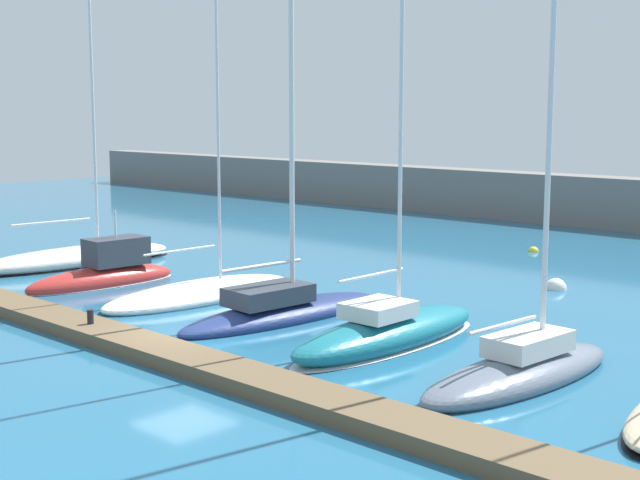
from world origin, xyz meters
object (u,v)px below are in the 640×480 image
object	(u,v)px
mooring_buoy_white	(556,289)
dock_bollard	(90,317)
sailboat_ivory_nearest	(76,258)
sailboat_navy_fourth	(283,309)
mooring_buoy_yellow	(533,252)
sailboat_teal_fifth	(388,330)
sailboat_white_third	(201,293)
sailboat_slate_sixth	(521,367)
motorboat_red_second	(105,274)

from	to	relation	value
mooring_buoy_white	dock_bollard	distance (m)	17.94
sailboat_ivory_nearest	sailboat_navy_fourth	bearing A→B (deg)	-90.80
mooring_buoy_yellow	dock_bollard	size ratio (longest dim) A/B	1.16
mooring_buoy_white	sailboat_teal_fifth	bearing A→B (deg)	-86.66
sailboat_navy_fourth	dock_bollard	size ratio (longest dim) A/B	34.02
sailboat_ivory_nearest	sailboat_navy_fourth	xyz separation A→B (m)	(14.41, -0.87, 0.03)
sailboat_navy_fourth	mooring_buoy_yellow	xyz separation A→B (m)	(-1.47, 18.58, -0.35)
sailboat_white_third	sailboat_slate_sixth	xyz separation A→B (m)	(14.20, -0.86, 0.20)
sailboat_navy_fourth	dock_bollard	world-z (taller)	sailboat_navy_fourth
sailboat_ivory_nearest	sailboat_white_third	size ratio (longest dim) A/B	0.92
mooring_buoy_yellow	sailboat_ivory_nearest	bearing A→B (deg)	-126.15
sailboat_ivory_nearest	sailboat_navy_fourth	distance (m)	14.44
sailboat_navy_fourth	mooring_buoy_white	size ratio (longest dim) A/B	17.40
sailboat_ivory_nearest	mooring_buoy_yellow	xyz separation A→B (m)	(12.94, 17.71, -0.32)
motorboat_red_second	dock_bollard	distance (m)	8.47
mooring_buoy_yellow	mooring_buoy_white	distance (m)	9.48
sailboat_ivory_nearest	sailboat_teal_fifth	bearing A→B (deg)	-90.50
motorboat_red_second	mooring_buoy_white	distance (m)	17.87
sailboat_teal_fifth	motorboat_red_second	bearing A→B (deg)	91.61
sailboat_teal_fifth	sailboat_slate_sixth	xyz separation A→B (m)	(4.81, -0.42, -0.06)
motorboat_red_second	sailboat_slate_sixth	world-z (taller)	sailboat_slate_sixth
sailboat_white_third	mooring_buoy_white	world-z (taller)	sailboat_white_third
motorboat_red_second	dock_bollard	world-z (taller)	motorboat_red_second
sailboat_ivory_nearest	mooring_buoy_white	xyz separation A→B (m)	(18.48, 10.02, -0.32)
sailboat_navy_fourth	sailboat_slate_sixth	world-z (taller)	sailboat_slate_sixth
sailboat_slate_sixth	mooring_buoy_white	distance (m)	12.73
dock_bollard	sailboat_slate_sixth	bearing A→B (deg)	23.22
sailboat_slate_sixth	mooring_buoy_yellow	xyz separation A→B (m)	(-10.99, 19.19, -0.39)
sailboat_slate_sixth	motorboat_red_second	bearing A→B (deg)	94.05
motorboat_red_second	mooring_buoy_yellow	size ratio (longest dim) A/B	12.90
sailboat_white_third	sailboat_teal_fifth	distance (m)	9.40
sailboat_slate_sixth	sailboat_navy_fourth	bearing A→B (deg)	89.72
sailboat_white_third	motorboat_red_second	bearing A→B (deg)	102.97
sailboat_navy_fourth	sailboat_slate_sixth	distance (m)	9.54
sailboat_white_third	sailboat_slate_sixth	bearing A→B (deg)	-93.43
sailboat_teal_fifth	mooring_buoy_yellow	world-z (taller)	sailboat_teal_fifth
mooring_buoy_yellow	mooring_buoy_white	xyz separation A→B (m)	(5.54, -7.69, 0.00)
dock_bollard	mooring_buoy_yellow	bearing A→B (deg)	87.48
motorboat_red_second	mooring_buoy_yellow	bearing A→B (deg)	-19.12
mooring_buoy_yellow	mooring_buoy_white	bearing A→B (deg)	-54.25
sailboat_ivory_nearest	dock_bollard	distance (m)	13.61
sailboat_white_third	sailboat_teal_fifth	bearing A→B (deg)	-92.64
sailboat_teal_fifth	dock_bollard	size ratio (longest dim) A/B	38.55
sailboat_slate_sixth	sailboat_ivory_nearest	bearing A→B (deg)	89.83
sailboat_ivory_nearest	mooring_buoy_white	distance (m)	21.02
sailboat_white_third	dock_bollard	bearing A→B (deg)	-160.46
sailboat_white_third	mooring_buoy_white	xyz separation A→B (m)	(8.74, 10.64, -0.19)
motorboat_red_second	sailboat_slate_sixth	bearing A→B (deg)	-86.19
sailboat_white_third	mooring_buoy_yellow	world-z (taller)	sailboat_white_third
sailboat_teal_fifth	dock_bollard	distance (m)	9.16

